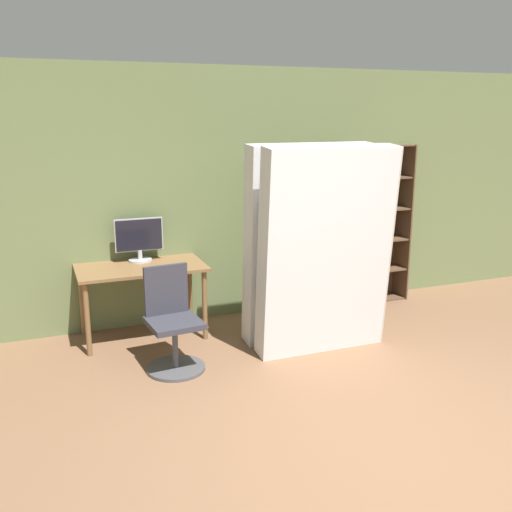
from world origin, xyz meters
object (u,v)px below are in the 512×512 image
Objects in this scene: office_chair at (173,329)px; mattress_far at (308,244)px; monitor at (139,239)px; bookshelf at (367,227)px; mattress_near at (327,252)px.

mattress_far reaches higher than office_chair.
office_chair is at bearing -85.58° from monitor.
monitor is 0.26× the size of bookshelf.
monitor is 2.70m from bookshelf.
mattress_near is (-1.18, -1.19, 0.08)m from bookshelf.
office_chair is (0.08, -1.03, -0.61)m from monitor.
monitor is at bearing 152.00° from mattress_far.
monitor is 0.25× the size of mattress_far.
bookshelf is at bearing 34.50° from mattress_far.
office_chair is at bearing -158.32° from bookshelf.
bookshelf is 0.96× the size of mattress_near.
mattress_far is at bearing 90.00° from mattress_near.
bookshelf is 1.68m from mattress_near.
mattress_near is at bearing -37.98° from monitor.
mattress_far reaches higher than bookshelf.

